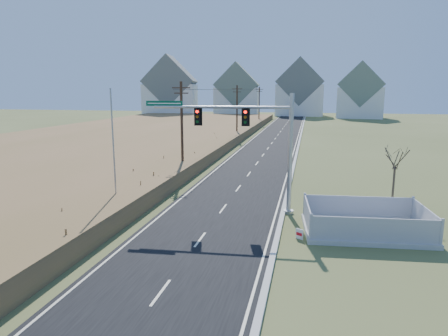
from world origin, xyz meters
TOP-DOWN VIEW (x-y plane):
  - ground at (0.00, 0.00)m, footprint 260.00×260.00m
  - road at (0.00, 50.00)m, footprint 8.00×180.00m
  - curb at (4.15, 50.00)m, footprint 0.30×180.00m
  - reed_marsh at (-24.00, 40.00)m, footprint 38.00×110.00m
  - utility_pole_near at (-6.50, 15.00)m, footprint 1.80×0.26m
  - utility_pole_mid at (-6.50, 45.00)m, footprint 1.80×0.26m
  - utility_pole_far at (-6.50, 75.00)m, footprint 1.80×0.26m
  - condo_nw at (-38.00, 100.00)m, footprint 17.69×13.38m
  - condo_nnw at (-18.00, 108.00)m, footprint 14.93×11.17m
  - condo_n at (2.00, 112.00)m, footprint 15.27×10.20m
  - condo_ne at (20.00, 104.00)m, footprint 14.12×10.51m
  - traffic_signal_mast at (2.58, 3.93)m, footprint 10.03×1.05m
  - fence_enclosure at (9.06, 1.30)m, footprint 7.34×5.34m
  - open_sign at (5.36, -0.64)m, footprint 0.42×0.30m
  - flagpole at (-7.00, 1.95)m, footprint 0.37×0.37m
  - bare_tree at (11.32, 5.62)m, footprint 1.81×1.81m

SIDE VIEW (x-z plane):
  - ground at x=0.00m, z-range 0.00..0.00m
  - road at x=0.00m, z-range 0.00..0.06m
  - curb at x=4.15m, z-range 0.00..0.18m
  - fence_enclosure at x=9.06m, z-range -0.49..1.10m
  - open_sign at x=5.36m, z-range 0.02..0.60m
  - reed_marsh at x=-24.00m, z-range 0.00..1.30m
  - flagpole at x=-7.00m, z-range -0.84..7.47m
  - bare_tree at x=11.32m, z-range 1.46..6.25m
  - utility_pole_near at x=-6.50m, z-range 0.18..9.18m
  - utility_pole_mid at x=-6.50m, z-range 0.18..9.18m
  - utility_pole_far at x=-6.50m, z-range 0.18..9.18m
  - traffic_signal_mast at x=2.58m, z-range 0.84..8.83m
  - condo_ne at x=20.00m, z-range -1.42..15.10m
  - condo_nnw at x=-18.00m, z-range -1.58..15.45m
  - condo_n at x=2.00m, z-range -1.66..16.88m
  - condo_nw at x=-38.00m, z-range -1.82..17.23m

